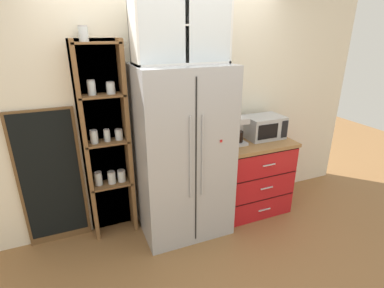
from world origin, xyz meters
name	(u,v)px	position (x,y,z in m)	size (l,w,h in m)	color
ground_plane	(185,227)	(0.00, 0.00, 0.00)	(10.67, 10.67, 0.00)	olive
wall_back_cream	(170,110)	(0.00, 0.40, 1.27)	(4.97, 0.10, 2.55)	silver
refrigerator	(183,153)	(0.00, 0.02, 0.90)	(0.92, 0.69, 1.81)	#ADAFB5
pantry_shelf_column	(106,140)	(-0.73, 0.30, 1.05)	(0.49, 0.25, 2.14)	brown
counter_cabinet	(252,175)	(0.91, 0.06, 0.45)	(0.84, 0.61, 0.90)	red
microwave	(264,127)	(1.06, 0.11, 1.03)	(0.44, 0.33, 0.26)	#ADAFB5
coffee_maker	(237,130)	(0.66, 0.07, 1.06)	(0.17, 0.20, 0.31)	#B7B7BC
mug_sage	(255,136)	(0.91, 0.06, 0.95)	(0.12, 0.08, 0.09)	#8CA37F
mug_red	(252,135)	(0.91, 0.13, 0.95)	(0.11, 0.07, 0.09)	red
bottle_amber	(253,130)	(0.91, 0.10, 1.02)	(0.07, 0.07, 0.26)	brown
upper_cabinet	(180,25)	(0.00, 0.06, 2.14)	(0.88, 0.32, 0.66)	silver
chalkboard_menu	(51,179)	(-1.29, 0.33, 0.72)	(0.60, 0.04, 1.43)	brown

